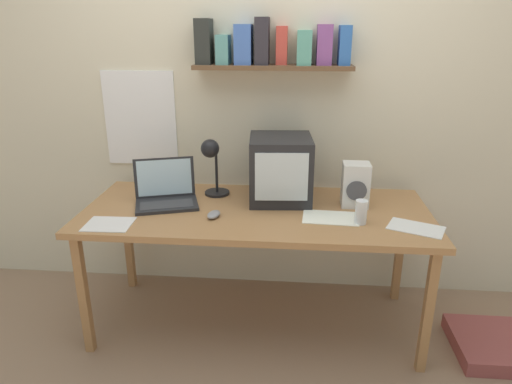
{
  "coord_description": "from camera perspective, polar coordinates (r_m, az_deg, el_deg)",
  "views": [
    {
      "loc": [
        0.2,
        -2.31,
        1.67
      ],
      "look_at": [
        0.0,
        0.0,
        0.83
      ],
      "focal_mm": 32.0,
      "sensor_mm": 36.0,
      "label": 1
    }
  ],
  "objects": [
    {
      "name": "desk_lamp",
      "position": [
        2.63,
        -5.54,
        4.13
      ],
      "size": [
        0.15,
        0.19,
        0.35
      ],
      "rotation": [
        0.0,
        0.0,
        -0.36
      ],
      "color": "black",
      "rests_on": "corner_desk"
    },
    {
      "name": "crt_monitor",
      "position": [
        2.59,
        3.06,
        2.92
      ],
      "size": [
        0.37,
        0.39,
        0.37
      ],
      "rotation": [
        0.0,
        0.0,
        0.07
      ],
      "color": "#232326",
      "rests_on": "corner_desk"
    },
    {
      "name": "loose_paper_near_laptop",
      "position": [
        2.42,
        -17.92,
        -3.85
      ],
      "size": [
        0.24,
        0.2,
        0.0
      ],
      "rotation": [
        0.0,
        0.0,
        0.03
      ],
      "color": "silver",
      "rests_on": "corner_desk"
    },
    {
      "name": "juice_glass",
      "position": [
        2.36,
        12.98,
        -2.59
      ],
      "size": [
        0.06,
        0.06,
        0.12
      ],
      "color": "white",
      "rests_on": "corner_desk"
    },
    {
      "name": "floor_cushion",
      "position": [
        2.92,
        27.63,
        -16.59
      ],
      "size": [
        0.43,
        0.43,
        0.08
      ],
      "color": "#994A47",
      "rests_on": "ground_plane"
    },
    {
      "name": "laptop",
      "position": [
        2.61,
        -11.22,
        -0.09
      ],
      "size": [
        0.4,
        0.35,
        0.24
      ],
      "rotation": [
        0.0,
        0.0,
        0.3
      ],
      "color": "#232326",
      "rests_on": "corner_desk"
    },
    {
      "name": "corner_desk",
      "position": [
        2.52,
        -0.0,
        -3.27
      ],
      "size": [
        1.88,
        0.79,
        0.73
      ],
      "color": "#A97748",
      "rests_on": "ground_plane"
    },
    {
      "name": "loose_paper_near_monitor",
      "position": [
        2.42,
        9.28,
        -3.18
      ],
      "size": [
        0.3,
        0.2,
        0.0
      ],
      "rotation": [
        0.0,
        0.0,
        -0.06
      ],
      "color": "white",
      "rests_on": "corner_desk"
    },
    {
      "name": "printed_handout",
      "position": [
        2.4,
        19.37,
        -4.25
      ],
      "size": [
        0.31,
        0.25,
        0.0
      ],
      "rotation": [
        0.0,
        0.0,
        -0.42
      ],
      "color": "white",
      "rests_on": "corner_desk"
    },
    {
      "name": "back_wall",
      "position": [
        2.84,
        0.87,
        12.56
      ],
      "size": [
        5.6,
        0.24,
        2.6
      ],
      "color": "beige",
      "rests_on": "ground_plane"
    },
    {
      "name": "ground_plane",
      "position": [
        2.86,
        -0.0,
        -15.85
      ],
      "size": [
        12.0,
        12.0,
        0.0
      ],
      "primitive_type": "plane",
      "color": "#96775D"
    },
    {
      "name": "space_heater",
      "position": [
        2.57,
        12.32,
        0.89
      ],
      "size": [
        0.15,
        0.13,
        0.24
      ],
      "rotation": [
        0.0,
        0.0,
        -0.01
      ],
      "color": "silver",
      "rests_on": "corner_desk"
    },
    {
      "name": "computer_mouse",
      "position": [
        2.4,
        -5.31,
        -2.82
      ],
      "size": [
        0.08,
        0.12,
        0.03
      ],
      "rotation": [
        0.0,
        0.0,
        -0.22
      ],
      "color": "gray",
      "rests_on": "corner_desk"
    }
  ]
}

